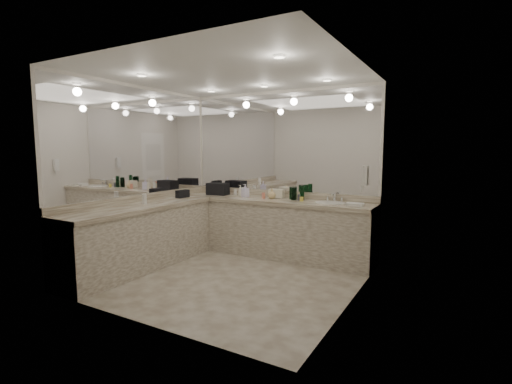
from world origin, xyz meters
The scene contains 37 objects.
floor centered at (0.00, 0.00, 0.00)m, with size 3.20×3.20×0.00m, color #BEB5A3.
ceiling centered at (0.00, 0.00, 2.60)m, with size 3.20×3.20×0.00m, color white.
wall_back centered at (0.00, 1.50, 1.30)m, with size 3.20×0.02×2.60m, color silver.
wall_left centered at (-1.60, 0.00, 1.30)m, with size 0.02×3.00×2.60m, color silver.
wall_right centered at (1.60, 0.00, 1.30)m, with size 0.02×3.00×2.60m, color silver.
vanity_back_base centered at (0.00, 1.20, 0.42)m, with size 3.20×0.60×0.84m, color beige.
vanity_back_top centered at (0.00, 1.19, 0.87)m, with size 3.20×0.64×0.06m, color beige.
vanity_left_base centered at (-1.30, -0.30, 0.42)m, with size 0.60×2.40×0.84m, color beige.
vanity_left_top centered at (-1.29, -0.30, 0.87)m, with size 0.64×2.42×0.06m, color beige.
backsplash_back centered at (0.00, 1.48, 0.95)m, with size 3.20×0.04×0.10m, color beige.
backsplash_left centered at (-1.58, 0.00, 0.95)m, with size 0.04×3.00×0.10m, color beige.
mirror_back centered at (0.00, 1.49, 1.77)m, with size 3.12×0.01×1.55m, color white.
mirror_left centered at (-1.59, 0.00, 1.77)m, with size 0.01×2.92×1.55m, color white.
sink centered at (0.95, 1.20, 0.90)m, with size 0.44×0.44×0.03m, color white.
faucet centered at (0.95, 1.41, 0.97)m, with size 0.24×0.16×0.14m, color silver.
wall_phone centered at (1.56, 0.70, 1.35)m, with size 0.06×0.10×0.24m, color white.
door centered at (1.59, -0.50, 1.05)m, with size 0.02×0.82×2.10m, color white.
black_toiletry_bag centered at (-1.02, 1.20, 1.00)m, with size 0.35×0.22×0.20m, color black.
black_bag_spill centered at (-1.30, 0.62, 0.96)m, with size 0.10×0.22×0.12m, color black.
cream_cosmetic_case centered at (0.04, 1.29, 0.97)m, with size 0.23×0.14×0.13m, color #ECE3C8.
hand_towel centered at (1.33, 1.10, 0.92)m, with size 0.23×0.15×0.04m, color white.
lotion_left centered at (-1.30, -0.20, 0.97)m, with size 0.06×0.06×0.15m, color white.
soap_bottle_a centered at (-0.56, 1.18, 1.00)m, with size 0.07×0.07×0.19m, color silver.
soap_bottle_b centered at (-0.47, 1.18, 1.01)m, with size 0.09×0.10×0.21m, color white.
soap_bottle_c centered at (0.00, 1.21, 0.98)m, with size 0.12×0.12×0.16m, color #DCC084.
green_bottle_0 centered at (0.32, 1.31, 1.00)m, with size 0.07×0.07×0.19m, color #0F431E.
green_bottle_1 centered at (0.47, 1.32, 1.01)m, with size 0.07×0.07×0.22m, color #0F431E.
green_bottle_2 centered at (0.36, 1.23, 1.00)m, with size 0.07×0.07×0.19m, color #0F431E.
green_bottle_3 centered at (0.30, 1.31, 1.00)m, with size 0.07×0.07×0.19m, color #0F431E.
green_bottle_4 centered at (0.33, 1.33, 1.00)m, with size 0.07×0.07×0.20m, color #0F431E.
amenity_bottle_0 centered at (-1.01, 1.34, 0.93)m, with size 0.05×0.05×0.07m, color #E57F66.
amenity_bottle_1 centered at (-0.12, 1.15, 0.95)m, with size 0.05×0.05×0.09m, color #E57F66.
amenity_bottle_2 centered at (0.45, 1.23, 0.95)m, with size 0.04×0.04×0.09m, color #3F3F4C.
amenity_bottle_3 centered at (-0.94, 1.15, 0.97)m, with size 0.05×0.05×0.14m, color silver.
amenity_bottle_4 centered at (0.52, 1.17, 0.93)m, with size 0.06×0.06×0.06m, color #F2D84C.
amenity_bottle_5 centered at (-0.76, 1.34, 0.95)m, with size 0.05×0.05×0.10m, color white.
amenity_bottle_6 centered at (-0.58, 1.30, 0.97)m, with size 0.05×0.05×0.14m, color white.
Camera 1 is at (2.62, -3.92, 1.67)m, focal length 26.00 mm.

